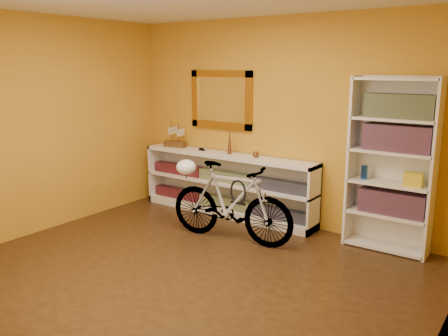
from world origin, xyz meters
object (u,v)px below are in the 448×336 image
Objects in this scene: console_unit at (227,184)px; bookcase at (391,166)px; helmet at (186,167)px; bicycle at (231,202)px.

bookcase reaches higher than console_unit.
console_unit is 0.93m from helmet.
bookcase is (2.15, 0.03, 0.52)m from console_unit.
bookcase is 7.77× the size of helmet.
bookcase is 2.32m from helmet.
bicycle is at bearing 7.14° from helmet.
bookcase is at bearing 0.67° from console_unit.
helmet reaches higher than console_unit.
bicycle reaches higher than console_unit.
bookcase reaches higher than bicycle.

